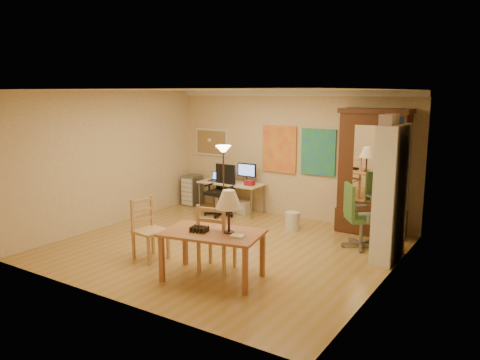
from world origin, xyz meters
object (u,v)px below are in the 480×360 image
Objects in this scene: office_chair_black at (221,202)px; bookshelf at (390,194)px; office_chair_green at (359,230)px; armoire at (373,180)px; dining_table at (218,223)px; computer_desk at (233,194)px.

office_chair_black is 0.51× the size of bookshelf.
office_chair_green is at bearing 148.15° from bookshelf.
dining_table is at bearing -108.63° from armoire.
bookshelf is (3.78, -1.23, 0.67)m from computer_desk.
bookshelf reaches higher than computer_desk.
bookshelf is at bearing -31.85° from office_chair_green.
computer_desk is at bearing 120.37° from dining_table.
office_chair_green is at bearing 63.38° from dining_table.
computer_desk is 0.43m from office_chair_black.
office_chair_black is at bearing 167.93° from bookshelf.
armoire is (-0.09, 0.95, 0.73)m from office_chair_green.
computer_desk is 3.31m from office_chair_green.
armoire is at bearing 95.13° from office_chair_green.
computer_desk is 3.17m from armoire.
armoire is at bearing 8.87° from office_chair_black.
office_chair_black is (-2.01, 2.93, -0.54)m from dining_table.
dining_table is at bearing -130.95° from bookshelf.
office_chair_green is (1.24, 2.47, -0.53)m from dining_table.
bookshelf is at bearing -18.02° from computer_desk.
dining_table is at bearing -59.63° from computer_desk.
office_chair_black is 3.29m from armoire.
dining_table is 3.62m from armoire.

